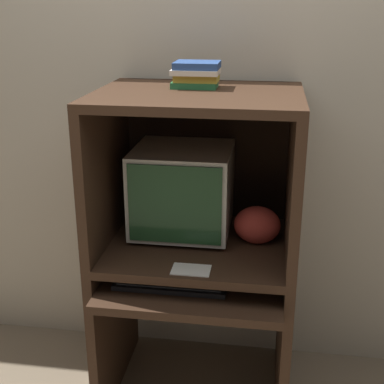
{
  "coord_description": "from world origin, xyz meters",
  "views": [
    {
      "loc": [
        0.29,
        -1.76,
        1.78
      ],
      "look_at": [
        -0.02,
        0.34,
        1.01
      ],
      "focal_mm": 50.0,
      "sensor_mm": 36.0,
      "label": 1
    }
  ],
  "objects_px": {
    "mouse": "(241,286)",
    "snack_bag": "(257,225)",
    "crt_monitor": "(183,190)",
    "book_stack": "(196,74)",
    "keyboard": "(171,283)"
  },
  "relations": [
    {
      "from": "crt_monitor",
      "to": "keyboard",
      "type": "xyz_separation_m",
      "value": [
        -0.0,
        -0.31,
        -0.3
      ]
    },
    {
      "from": "keyboard",
      "to": "mouse",
      "type": "xyz_separation_m",
      "value": [
        0.29,
        0.02,
        0.0
      ]
    },
    {
      "from": "snack_bag",
      "to": "mouse",
      "type": "bearing_deg",
      "value": -102.68
    },
    {
      "from": "keyboard",
      "to": "snack_bag",
      "type": "height_order",
      "value": "snack_bag"
    },
    {
      "from": "mouse",
      "to": "book_stack",
      "type": "height_order",
      "value": "book_stack"
    },
    {
      "from": "crt_monitor",
      "to": "mouse",
      "type": "relative_size",
      "value": 5.74
    },
    {
      "from": "snack_bag",
      "to": "book_stack",
      "type": "relative_size",
      "value": 1.03
    },
    {
      "from": "book_stack",
      "to": "crt_monitor",
      "type": "bearing_deg",
      "value": 175.86
    },
    {
      "from": "crt_monitor",
      "to": "keyboard",
      "type": "distance_m",
      "value": 0.43
    },
    {
      "from": "mouse",
      "to": "snack_bag",
      "type": "relative_size",
      "value": 0.37
    },
    {
      "from": "mouse",
      "to": "book_stack",
      "type": "bearing_deg",
      "value": 128.15
    },
    {
      "from": "snack_bag",
      "to": "crt_monitor",
      "type": "bearing_deg",
      "value": 168.96
    },
    {
      "from": "keyboard",
      "to": "mouse",
      "type": "relative_size",
      "value": 6.22
    },
    {
      "from": "mouse",
      "to": "snack_bag",
      "type": "height_order",
      "value": "snack_bag"
    },
    {
      "from": "crt_monitor",
      "to": "snack_bag",
      "type": "bearing_deg",
      "value": -11.04
    }
  ]
}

